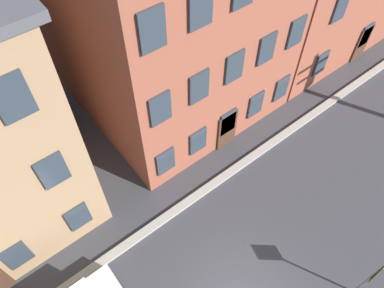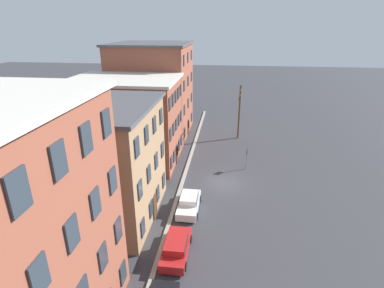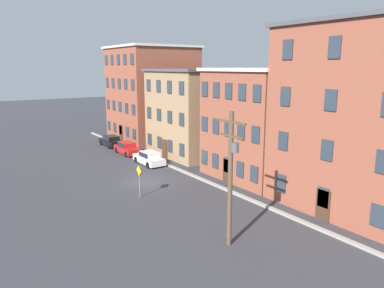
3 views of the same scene
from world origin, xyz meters
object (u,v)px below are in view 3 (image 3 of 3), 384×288
car_red (127,148)px  utility_pole (231,172)px  car_white (149,158)px  car_black (111,141)px  caution_sign (139,176)px

car_red → utility_pole: bearing=-11.0°
car_red → car_white: same height
car_white → car_black: bearing=178.9°
car_white → caution_sign: (9.08, -5.59, 1.10)m
car_white → caution_sign: bearing=-31.6°
car_black → car_white: (11.45, -0.22, 0.00)m
caution_sign → utility_pole: utility_pole is taller
caution_sign → utility_pole: bearing=4.2°
caution_sign → car_red: bearing=159.3°
car_red → caution_sign: caution_sign is taller
caution_sign → car_white: bearing=148.4°
car_white → caution_sign: size_ratio=1.59×
car_white → utility_pole: (19.57, -4.82, 3.77)m
car_white → utility_pole: bearing=-13.8°
car_white → car_red: bearing=178.6°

